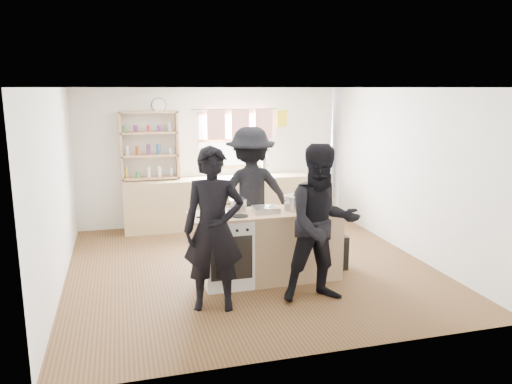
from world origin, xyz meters
TOP-DOWN VIEW (x-y plane):
  - ground at (0.00, 0.00)m, footprint 5.00×5.00m
  - back_counter at (0.00, 2.22)m, footprint 3.40×0.55m
  - shelving_unit at (-1.20, 2.34)m, footprint 1.00×0.28m
  - thermos at (0.86, 2.22)m, footprint 0.10×0.10m
  - cooking_island at (0.14, -0.55)m, footprint 1.97×0.64m
  - skillet_greens at (-0.53, -0.67)m, footprint 0.29×0.29m
  - roast_tray at (0.07, -0.56)m, footprint 0.35×0.29m
  - stockpot_stove at (-0.27, -0.43)m, footprint 0.23×0.23m
  - stockpot_counter at (0.47, -0.55)m, footprint 0.29×0.29m
  - bread_board at (0.82, -0.57)m, footprint 0.29×0.22m
  - flue_heater at (1.11, -0.35)m, footprint 0.35×0.35m
  - person_near_left at (-0.73, -1.21)m, footprint 0.77×0.60m
  - person_near_right at (0.53, -1.33)m, footprint 0.94×0.75m
  - person_far at (0.12, 0.40)m, footprint 1.29×0.77m

SIDE VIEW (x-z plane):
  - ground at x=0.00m, z-range -0.01..0.00m
  - back_counter at x=0.00m, z-range 0.00..0.90m
  - cooking_island at x=0.14m, z-range 0.00..0.93m
  - flue_heater at x=1.11m, z-range -0.60..1.90m
  - person_near_left at x=-0.73m, z-range 0.00..1.88m
  - person_near_right at x=0.53m, z-range 0.00..1.88m
  - skillet_greens at x=-0.53m, z-range 0.93..0.98m
  - roast_tray at x=0.07m, z-range 0.93..1.00m
  - person_far at x=0.12m, z-range 0.00..1.95m
  - bread_board at x=0.82m, z-range 0.92..1.04m
  - stockpot_stove at x=-0.27m, z-range 0.92..1.10m
  - stockpot_counter at x=0.47m, z-range 0.92..1.14m
  - thermos at x=0.86m, z-range 0.90..1.23m
  - shelving_unit at x=-1.20m, z-range 0.91..2.11m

